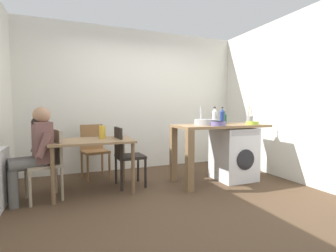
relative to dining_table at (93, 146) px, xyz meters
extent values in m
plane|color=#4C3826|center=(0.94, -0.58, -0.64)|extent=(5.46, 5.46, 0.00)
cube|color=silver|center=(0.94, 1.17, 0.71)|extent=(4.60, 0.10, 2.70)
cube|color=silver|center=(3.09, -0.58, 0.71)|extent=(0.10, 3.80, 2.70)
cube|color=olive|center=(0.00, 0.00, 0.08)|extent=(1.10, 0.76, 0.03)
cylinder|color=brown|center=(-0.50, -0.33, -0.29)|extent=(0.05, 0.05, 0.71)
cylinder|color=brown|center=(0.50, -0.33, -0.29)|extent=(0.05, 0.05, 0.71)
cylinder|color=brown|center=(-0.50, 0.33, -0.29)|extent=(0.05, 0.05, 0.71)
cylinder|color=brown|center=(0.50, 0.33, -0.29)|extent=(0.05, 0.05, 0.71)
cube|color=gray|center=(-0.62, -0.10, -0.19)|extent=(0.49, 0.49, 0.04)
cube|color=gray|center=(-0.45, -0.05, 0.03)|extent=(0.13, 0.38, 0.45)
cylinder|color=gray|center=(-0.75, -0.32, -0.42)|extent=(0.04, 0.04, 0.45)
cylinder|color=gray|center=(-0.84, 0.03, -0.42)|extent=(0.04, 0.04, 0.45)
cylinder|color=gray|center=(-0.40, -0.23, -0.42)|extent=(0.04, 0.04, 0.45)
cylinder|color=gray|center=(-0.49, 0.12, -0.42)|extent=(0.04, 0.04, 0.45)
cube|color=black|center=(0.55, 0.05, -0.19)|extent=(0.42, 0.42, 0.04)
cube|color=black|center=(0.37, 0.04, 0.03)|extent=(0.05, 0.38, 0.45)
cylinder|color=black|center=(0.72, 0.24, -0.42)|extent=(0.04, 0.04, 0.45)
cylinder|color=black|center=(0.74, -0.12, -0.42)|extent=(0.04, 0.04, 0.45)
cylinder|color=black|center=(0.36, 0.22, -0.42)|extent=(0.04, 0.04, 0.45)
cylinder|color=black|center=(0.38, -0.14, -0.42)|extent=(0.04, 0.04, 0.45)
cube|color=olive|center=(0.10, 0.70, -0.19)|extent=(0.47, 0.47, 0.04)
cube|color=olive|center=(0.06, 0.88, 0.03)|extent=(0.38, 0.11, 0.45)
cylinder|color=olive|center=(0.31, 0.56, -0.42)|extent=(0.04, 0.04, 0.45)
cylinder|color=olive|center=(-0.04, 0.49, -0.42)|extent=(0.04, 0.04, 0.45)
cylinder|color=olive|center=(0.24, 0.91, -0.42)|extent=(0.04, 0.04, 0.45)
cylinder|color=olive|center=(-0.11, 0.84, -0.42)|extent=(0.04, 0.04, 0.45)
cylinder|color=#595651|center=(-0.93, -0.27, -0.42)|extent=(0.11, 0.11, 0.45)
cylinder|color=#595651|center=(-0.97, -0.10, -0.42)|extent=(0.11, 0.11, 0.45)
cylinder|color=#595651|center=(-0.77, -0.23, -0.14)|extent=(0.42, 0.24, 0.14)
cylinder|color=#595651|center=(-0.82, -0.06, -0.14)|extent=(0.42, 0.24, 0.14)
cube|color=brown|center=(-0.62, -0.10, 0.11)|extent=(0.28, 0.38, 0.52)
cylinder|color=brown|center=(-0.59, -0.31, 0.09)|extent=(0.20, 0.13, 0.31)
cylinder|color=brown|center=(-0.69, 0.10, 0.09)|extent=(0.20, 0.13, 0.31)
sphere|color=#A57A5B|center=(-0.62, -0.10, 0.45)|extent=(0.21, 0.21, 0.21)
sphere|color=black|center=(-0.68, -0.12, 0.37)|extent=(0.12, 0.12, 0.12)
cube|color=olive|center=(1.96, -0.24, 0.26)|extent=(1.50, 0.68, 0.04)
cube|color=brown|center=(1.26, -0.53, -0.20)|extent=(0.10, 0.10, 0.88)
cube|color=brown|center=(1.26, 0.05, -0.20)|extent=(0.10, 0.10, 0.88)
cube|color=silver|center=(2.23, -0.24, -0.21)|extent=(0.60, 0.60, 0.86)
cylinder|color=black|center=(2.23, -0.55, -0.26)|extent=(0.32, 0.02, 0.32)
cube|color=#B2B2B7|center=(2.23, -0.54, 0.16)|extent=(0.54, 0.01, 0.08)
cylinder|color=#9EA0A5|center=(1.70, -0.24, 0.32)|extent=(0.38, 0.38, 0.09)
cylinder|color=#B2B2B7|center=(1.70, -0.06, 0.42)|extent=(0.02, 0.02, 0.28)
cylinder|color=silver|center=(1.99, -0.02, 0.38)|extent=(0.08, 0.08, 0.21)
cone|color=silver|center=(1.99, -0.02, 0.51)|extent=(0.07, 0.07, 0.06)
cylinder|color=#262626|center=(1.99, -0.02, 0.55)|extent=(0.03, 0.03, 0.02)
cylinder|color=navy|center=(2.09, -0.10, 0.38)|extent=(0.08, 0.08, 0.20)
cone|color=navy|center=(2.09, -0.10, 0.51)|extent=(0.07, 0.07, 0.06)
cylinder|color=#262626|center=(2.09, -0.10, 0.55)|extent=(0.03, 0.03, 0.02)
cylinder|color=#19592D|center=(2.19, -0.03, 0.35)|extent=(0.06, 0.06, 0.15)
cone|color=#19592D|center=(2.19, -0.03, 0.45)|extent=(0.06, 0.06, 0.04)
cylinder|color=#262626|center=(2.19, -0.03, 0.48)|extent=(0.03, 0.03, 0.02)
cylinder|color=slate|center=(1.78, -0.44, 0.31)|extent=(0.24, 0.24, 0.07)
cylinder|color=#3D375B|center=(1.78, -0.44, 0.33)|extent=(0.19, 0.19, 0.03)
cylinder|color=gray|center=(2.59, -0.19, 0.34)|extent=(0.11, 0.11, 0.13)
cylinder|color=#99724C|center=(2.58, -0.18, 0.49)|extent=(0.01, 0.04, 0.18)
cylinder|color=#99724C|center=(2.61, -0.20, 0.49)|extent=(0.01, 0.05, 0.18)
cylinder|color=#A8C63D|center=(2.41, -0.46, 0.30)|extent=(0.20, 0.20, 0.05)
cylinder|color=olive|center=(2.41, -0.46, 0.32)|extent=(0.16, 0.16, 0.03)
cylinder|color=gold|center=(0.15, 0.10, 0.19)|extent=(0.09, 0.09, 0.19)
cube|color=#B2B2B7|center=(1.91, -0.34, 0.28)|extent=(0.15, 0.06, 0.01)
cube|color=#262628|center=(1.91, -0.34, 0.28)|extent=(0.15, 0.06, 0.01)
camera|label=1|loc=(-0.30, -3.59, 0.53)|focal=26.31mm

